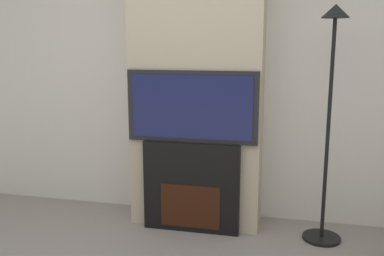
% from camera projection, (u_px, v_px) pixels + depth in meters
% --- Properties ---
extents(wall_back, '(6.00, 0.06, 2.70)m').
position_uv_depth(wall_back, '(203.00, 69.00, 3.86)').
color(wall_back, silver).
rests_on(wall_back, ground_plane).
extents(chimney_breast, '(1.12, 0.41, 2.70)m').
position_uv_depth(chimney_breast, '(197.00, 71.00, 3.64)').
color(chimney_breast, '#BCAD8E').
rests_on(chimney_breast, ground_plane).
extents(fireplace, '(0.82, 0.15, 0.77)m').
position_uv_depth(fireplace, '(192.00, 187.00, 3.63)').
color(fireplace, black).
rests_on(fireplace, ground_plane).
extents(television, '(1.09, 0.07, 0.59)m').
position_uv_depth(television, '(192.00, 107.00, 3.50)').
color(television, black).
rests_on(television, fireplace).
extents(floor_lamp, '(0.31, 0.31, 1.87)m').
position_uv_depth(floor_lamp, '(330.00, 101.00, 3.29)').
color(floor_lamp, black).
rests_on(floor_lamp, ground_plane).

